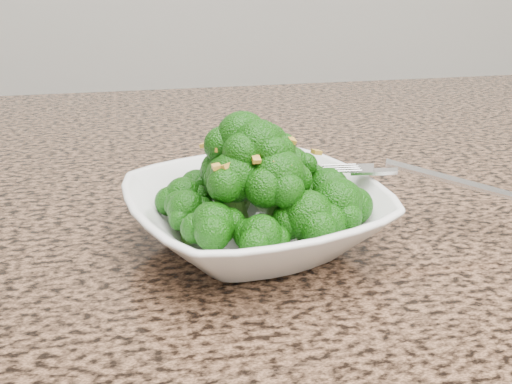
{
  "coord_description": "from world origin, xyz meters",
  "views": [
    {
      "loc": [
        -0.25,
        -0.31,
        1.15
      ],
      "look_at": [
        -0.16,
        0.19,
        0.95
      ],
      "focal_mm": 45.0,
      "sensor_mm": 36.0,
      "label": 1
    }
  ],
  "objects": [
    {
      "name": "granite_counter",
      "position": [
        0.0,
        0.3,
        0.89
      ],
      "size": [
        1.64,
        1.04,
        0.03
      ],
      "primitive_type": "cube",
      "color": "brown",
      "rests_on": "cabinet"
    },
    {
      "name": "broccoli_pile",
      "position": [
        -0.16,
        0.19,
        0.99
      ],
      "size": [
        0.19,
        0.19,
        0.07
      ],
      "primitive_type": null,
      "color": "#125209",
      "rests_on": "bowl"
    },
    {
      "name": "bowl",
      "position": [
        -0.16,
        0.19,
        0.93
      ],
      "size": [
        0.26,
        0.26,
        0.05
      ],
      "primitive_type": "imported",
      "rotation": [
        0.0,
        0.0,
        0.25
      ],
      "color": "white",
      "rests_on": "granite_counter"
    },
    {
      "name": "garlic_topping",
      "position": [
        -0.16,
        0.19,
        1.03
      ],
      "size": [
        0.11,
        0.11,
        0.01
      ],
      "primitive_type": null,
      "color": "gold",
      "rests_on": "broccoli_pile"
    },
    {
      "name": "fork",
      "position": [
        -0.04,
        0.19,
        0.96
      ],
      "size": [
        0.19,
        0.1,
        0.01
      ],
      "primitive_type": null,
      "rotation": [
        0.0,
        0.0,
        -0.39
      ],
      "color": "silver",
      "rests_on": "bowl"
    }
  ]
}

